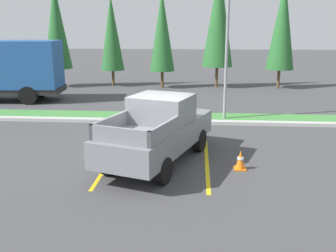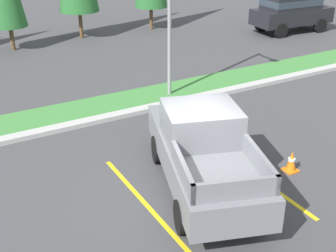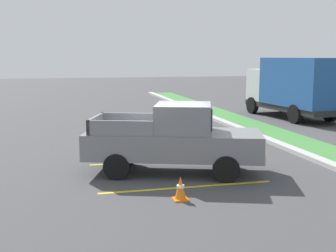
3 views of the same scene
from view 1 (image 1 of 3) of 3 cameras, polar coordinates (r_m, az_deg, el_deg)
name	(u,v)px [view 1 (image 1 of 3)]	position (r m, az deg, el deg)	size (l,w,h in m)	color
ground_plane	(151,161)	(12.47, -2.55, -5.19)	(120.00, 120.00, 0.00)	#424244
parking_line_near	(110,160)	(12.65, -8.47, -5.03)	(0.12, 4.80, 0.01)	yellow
parking_line_far	(207,163)	(12.36, 5.75, -5.43)	(0.12, 4.80, 0.01)	yellow
curb_strip	(164,121)	(17.21, -0.57, 0.67)	(56.00, 0.40, 0.15)	#B2B2AD
grass_median	(166,117)	(18.29, -0.27, 1.37)	(56.00, 1.80, 0.06)	#42843D
pickup_truck_main	(159,130)	(12.14, -1.38, -0.59)	(3.47, 5.55, 2.10)	black
cargo_truck_distant	(3,69)	(23.99, -23.15, 7.78)	(6.99, 3.04, 3.40)	black
street_light	(227,38)	(17.43, 8.75, 12.73)	(0.24, 1.49, 6.32)	gray
cypress_tree_leftmost	(56,25)	(28.39, -16.14, 14.07)	(1.87, 1.87, 7.18)	brown
cypress_tree_left_inner	(112,33)	(27.99, -8.30, 13.42)	(1.64, 1.64, 6.30)	brown
cypress_tree_center	(162,31)	(26.83, -0.88, 13.82)	(1.70, 1.70, 6.54)	brown
cypress_tree_right_inner	(218,17)	(27.30, 7.45, 15.63)	(2.10, 2.10, 8.08)	brown
cypress_tree_rightmost	(282,25)	(27.72, 16.50, 14.09)	(1.88, 1.88, 7.21)	brown
traffic_cone	(240,160)	(11.89, 10.61, -4.96)	(0.36, 0.36, 0.60)	orange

